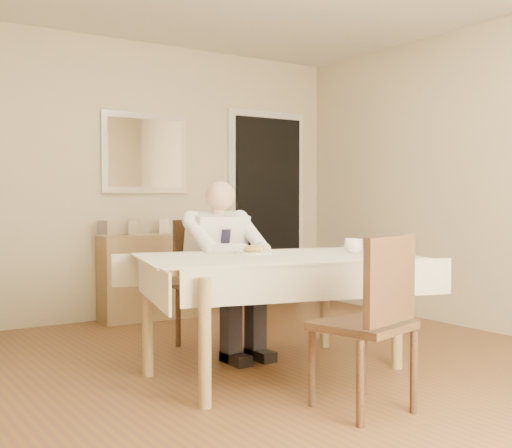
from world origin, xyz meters
TOP-DOWN VIEW (x-y plane):
  - room at (0.00, 0.00)m, footprint 5.00×5.02m
  - doorway at (1.55, 2.46)m, footprint 0.96×0.07m
  - mirror at (0.15, 2.47)m, footprint 0.86×0.04m
  - dining_table at (0.02, 0.16)m, footprint 1.97×1.44m
  - chair_far at (0.02, 1.04)m, footprint 0.48×0.48m
  - chair_near at (-0.02, -0.78)m, footprint 0.54×0.54m
  - seated_man at (0.02, 0.75)m, footprint 0.48×0.72m
  - plate at (-0.02, 0.36)m, footprint 0.26×0.26m
  - food at (-0.02, 0.36)m, footprint 0.14×0.14m
  - knife at (0.02, 0.30)m, footprint 0.01×0.13m
  - fork at (-0.06, 0.30)m, footprint 0.01×0.13m
  - coffee_mug at (0.57, 0.02)m, footprint 0.13×0.13m
  - sideboard at (0.15, 2.32)m, footprint 0.99×0.37m
  - photo_frame_left at (-0.34, 2.34)m, footprint 0.10×0.02m
  - photo_frame_center at (-0.01, 2.39)m, footprint 0.10×0.02m
  - photo_frame_right at (0.27, 2.32)m, footprint 0.10×0.02m

SIDE VIEW (x-z plane):
  - sideboard at x=0.15m, z-range 0.00..0.79m
  - chair_near at x=-0.02m, z-range 0.06..0.99m
  - chair_far at x=0.02m, z-range 0.06..1.02m
  - dining_table at x=0.02m, z-range 0.29..1.04m
  - seated_man at x=0.02m, z-range 0.07..1.31m
  - plate at x=-0.02m, z-range 0.75..0.77m
  - knife at x=0.02m, z-range 0.77..0.78m
  - fork at x=-0.06m, z-range 0.77..0.78m
  - food at x=-0.02m, z-range 0.76..0.81m
  - coffee_mug at x=0.57m, z-range 0.75..0.85m
  - photo_frame_left at x=-0.34m, z-range 0.79..0.93m
  - photo_frame_center at x=-0.01m, z-range 0.79..0.93m
  - photo_frame_right at x=0.27m, z-range 0.79..0.93m
  - doorway at x=1.55m, z-range -0.05..2.05m
  - room at x=0.00m, z-range 0.00..2.60m
  - mirror at x=0.15m, z-range 1.17..1.93m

